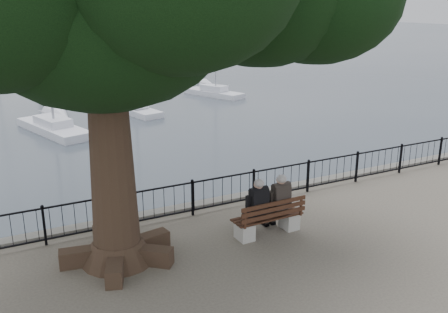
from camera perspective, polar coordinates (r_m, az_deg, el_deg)
harbor at (r=15.34m, az=-0.86°, el=-7.01°), size 260.00×260.00×1.20m
railing at (r=14.52m, az=-0.00°, el=-3.93°), size 22.06×0.06×1.00m
bench at (r=13.09m, az=5.11°, el=-7.43°), size 1.92×0.61×1.01m
person_left at (r=12.85m, az=3.60°, el=-6.01°), size 0.47×0.79×1.60m
person_right at (r=13.19m, az=6.10°, el=-5.44°), size 0.47×0.79×1.60m
lion_monument at (r=60.19m, az=-19.79°, el=12.02°), size 6.23×6.23×9.13m
sailboat_b at (r=28.62m, az=-18.93°, el=3.32°), size 3.20×6.11×12.92m
sailboat_c at (r=32.42m, az=-10.18°, el=5.48°), size 2.34×5.02×10.43m
sailboat_d at (r=37.92m, az=-1.14°, el=7.40°), size 3.16×5.11×9.51m
sailboat_f at (r=41.92m, az=-17.92°, el=7.59°), size 2.20×5.99×12.29m
sailboat_g at (r=50.18m, az=-12.46°, el=9.46°), size 2.57×5.42×10.35m
far_shore at (r=94.52m, az=-7.89°, el=15.44°), size 30.00×8.60×9.18m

